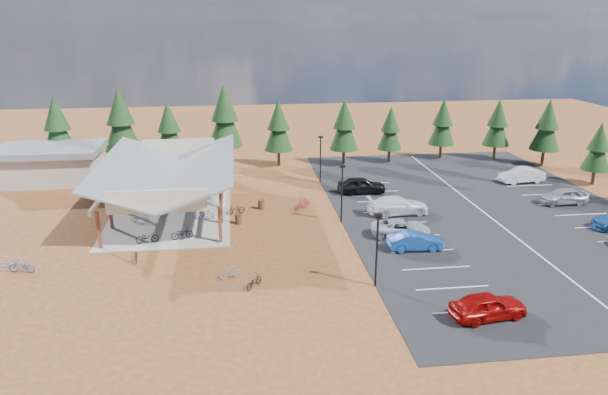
# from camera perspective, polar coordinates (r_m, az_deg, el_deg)

# --- Properties ---
(ground) EXTENTS (140.00, 140.00, 0.00)m
(ground) POSITION_cam_1_polar(r_m,az_deg,el_deg) (45.18, -1.84, -3.78)
(ground) COLOR #5F2E19
(ground) RESTS_ON ground
(asphalt_lot) EXTENTS (27.00, 44.00, 0.04)m
(asphalt_lot) POSITION_cam_1_polar(r_m,az_deg,el_deg) (52.75, 18.27, -1.39)
(asphalt_lot) COLOR black
(asphalt_lot) RESTS_ON ground
(concrete_pad) EXTENTS (10.60, 18.60, 0.10)m
(concrete_pad) POSITION_cam_1_polar(r_m,az_deg,el_deg) (51.92, -13.64, -1.24)
(concrete_pad) COLOR gray
(concrete_pad) RESTS_ON ground
(bike_pavilion) EXTENTS (11.65, 19.40, 4.97)m
(bike_pavilion) POSITION_cam_1_polar(r_m,az_deg,el_deg) (50.81, -13.96, 2.77)
(bike_pavilion) COLOR brown
(bike_pavilion) RESTS_ON concrete_pad
(outbuilding) EXTENTS (11.00, 7.00, 3.90)m
(outbuilding) POSITION_cam_1_polar(r_m,az_deg,el_deg) (64.75, -25.18, 3.23)
(outbuilding) COLOR #ADA593
(outbuilding) RESTS_ON ground
(lamp_post_0) EXTENTS (0.50, 0.25, 5.14)m
(lamp_post_0) POSITION_cam_1_polar(r_m,az_deg,el_deg) (35.76, 7.69, -4.97)
(lamp_post_0) COLOR black
(lamp_post_0) RESTS_ON ground
(lamp_post_1) EXTENTS (0.50, 0.25, 5.14)m
(lamp_post_1) POSITION_cam_1_polar(r_m,az_deg,el_deg) (46.71, 4.01, 0.83)
(lamp_post_1) COLOR black
(lamp_post_1) RESTS_ON ground
(lamp_post_2) EXTENTS (0.50, 0.25, 5.14)m
(lamp_post_2) POSITION_cam_1_polar(r_m,az_deg,el_deg) (58.08, 1.74, 4.39)
(lamp_post_2) COLOR black
(lamp_post_2) RESTS_ON ground
(trash_bin_0) EXTENTS (0.60, 0.60, 0.90)m
(trash_bin_0) POSITION_cam_1_polar(r_m,az_deg,el_deg) (47.35, -6.92, -2.26)
(trash_bin_0) COLOR #4B2E1B
(trash_bin_0) RESTS_ON ground
(trash_bin_1) EXTENTS (0.60, 0.60, 0.90)m
(trash_bin_1) POSITION_cam_1_polar(r_m,az_deg,el_deg) (50.80, -4.52, -0.72)
(trash_bin_1) COLOR #4B2E1B
(trash_bin_1) RESTS_ON ground
(pine_0) EXTENTS (3.78, 3.78, 8.80)m
(pine_0) POSITION_cam_1_polar(r_m,az_deg,el_deg) (67.99, -24.56, 6.88)
(pine_0) COLOR #382314
(pine_0) RESTS_ON ground
(pine_1) EXTENTS (4.11, 4.11, 9.58)m
(pine_1) POSITION_cam_1_polar(r_m,az_deg,el_deg) (66.30, -18.75, 7.74)
(pine_1) COLOR #382314
(pine_1) RESTS_ON ground
(pine_2) EXTENTS (3.44, 3.44, 8.01)m
(pine_2) POSITION_cam_1_polar(r_m,az_deg,el_deg) (64.96, -14.03, 7.09)
(pine_2) COLOR #382314
(pine_2) RESTS_ON ground
(pine_3) EXTENTS (4.15, 4.15, 9.67)m
(pine_3) POSITION_cam_1_polar(r_m,az_deg,el_deg) (65.50, -8.36, 8.44)
(pine_3) COLOR #382314
(pine_3) RESTS_ON ground
(pine_4) EXTENTS (3.43, 3.43, 7.99)m
(pine_4) POSITION_cam_1_polar(r_m,az_deg,el_deg) (64.63, -2.72, 7.55)
(pine_4) COLOR #382314
(pine_4) RESTS_ON ground
(pine_5) EXTENTS (3.45, 3.45, 8.05)m
(pine_5) POSITION_cam_1_polar(r_m,az_deg,el_deg) (65.09, 4.26, 7.63)
(pine_5) COLOR #382314
(pine_5) RESTS_ON ground
(pine_6) EXTENTS (2.98, 2.98, 6.94)m
(pine_6) POSITION_cam_1_polar(r_m,az_deg,el_deg) (67.07, 9.07, 7.18)
(pine_6) COLOR #382314
(pine_6) RESTS_ON ground
(pine_7) EXTENTS (3.27, 3.27, 7.62)m
(pine_7) POSITION_cam_1_polar(r_m,az_deg,el_deg) (70.30, 14.39, 7.70)
(pine_7) COLOR #382314
(pine_7) RESTS_ON ground
(pine_8) EXTENTS (3.28, 3.28, 7.63)m
(pine_8) POSITION_cam_1_polar(r_m,az_deg,el_deg) (71.72, 19.70, 7.41)
(pine_8) COLOR #382314
(pine_8) RESTS_ON ground
(pine_12) EXTENTS (2.89, 2.89, 6.74)m
(pine_12) POSITION_cam_1_polar(r_m,az_deg,el_deg) (65.03, 28.57, 4.69)
(pine_12) COLOR #382314
(pine_12) RESTS_ON ground
(pine_13) EXTENTS (3.46, 3.46, 8.05)m
(pine_13) POSITION_cam_1_polar(r_m,az_deg,el_deg) (70.81, 24.23, 6.95)
(pine_13) COLOR #382314
(pine_13) RESTS_ON ground
(bike_0) EXTENTS (1.85, 0.95, 0.93)m
(bike_0) POSITION_cam_1_polar(r_m,az_deg,el_deg) (44.68, -16.19, -4.02)
(bike_0) COLOR black
(bike_0) RESTS_ON concrete_pad
(bike_1) EXTENTS (1.55, 0.60, 0.91)m
(bike_1) POSITION_cam_1_polar(r_m,az_deg,el_deg) (49.34, -16.87, -1.95)
(bike_1) COLOR #94989C
(bike_1) RESTS_ON concrete_pad
(bike_2) EXTENTS (2.00, 1.06, 1.00)m
(bike_2) POSITION_cam_1_polar(r_m,az_deg,el_deg) (52.13, -14.73, -0.61)
(bike_2) COLOR navy
(bike_2) RESTS_ON concrete_pad
(bike_3) EXTENTS (1.54, 0.52, 0.91)m
(bike_3) POSITION_cam_1_polar(r_m,az_deg,el_deg) (57.23, -16.44, 0.89)
(bike_3) COLOR maroon
(bike_3) RESTS_ON concrete_pad
(bike_4) EXTENTS (1.87, 1.01, 0.93)m
(bike_4) POSITION_cam_1_polar(r_m,az_deg,el_deg) (44.75, -12.72, -3.69)
(bike_4) COLOR black
(bike_4) RESTS_ON concrete_pad
(bike_5) EXTENTS (1.64, 0.47, 0.99)m
(bike_5) POSITION_cam_1_polar(r_m,az_deg,el_deg) (48.54, -10.42, -1.73)
(bike_5) COLOR gray
(bike_5) RESTS_ON concrete_pad
(bike_6) EXTENTS (1.75, 0.70, 0.90)m
(bike_6) POSITION_cam_1_polar(r_m,az_deg,el_deg) (52.71, -10.57, -0.15)
(bike_6) COLOR navy
(bike_6) RESTS_ON concrete_pad
(bike_7) EXTENTS (1.62, 0.50, 0.97)m
(bike_7) POSITION_cam_1_polar(r_m,az_deg,el_deg) (57.42, -11.97, 1.34)
(bike_7) COLOR maroon
(bike_7) RESTS_ON concrete_pad
(bike_8) EXTENTS (0.79, 1.60, 0.80)m
(bike_8) POSITION_cam_1_polar(r_m,az_deg,el_deg) (41.93, -17.26, -5.88)
(bike_8) COLOR black
(bike_8) RESTS_ON ground
(bike_9) EXTENTS (1.88, 1.22, 1.10)m
(bike_9) POSITION_cam_1_polar(r_m,az_deg,el_deg) (43.92, -28.34, -6.02)
(bike_9) COLOR gray
(bike_9) RESTS_ON ground
(bike_10) EXTENTS (1.92, 0.99, 0.96)m
(bike_10) POSITION_cam_1_polar(r_m,az_deg,el_deg) (43.10, -27.58, -6.45)
(bike_10) COLOR #22458E
(bike_10) RESTS_ON ground
(bike_12) EXTENTS (1.45, 1.68, 0.87)m
(bike_12) POSITION_cam_1_polar(r_m,az_deg,el_deg) (36.49, -5.28, -8.78)
(bike_12) COLOR black
(bike_12) RESTS_ON ground
(bike_13) EXTENTS (1.60, 0.82, 0.93)m
(bike_13) POSITION_cam_1_polar(r_m,az_deg,el_deg) (37.83, -7.69, -7.80)
(bike_13) COLOR gray
(bike_13) RESTS_ON ground
(bike_15) EXTENTS (1.72, 1.58, 1.10)m
(bike_15) POSITION_cam_1_polar(r_m,az_deg,el_deg) (50.46, -0.21, -0.67)
(bike_15) COLOR maroon
(bike_15) RESTS_ON ground
(bike_16) EXTENTS (1.91, 1.36, 0.95)m
(bike_16) POSITION_cam_1_polar(r_m,az_deg,el_deg) (49.67, -7.21, -1.23)
(bike_16) COLOR black
(bike_16) RESTS_ON ground
(car_0) EXTENTS (4.84, 2.48, 1.58)m
(car_0) POSITION_cam_1_polar(r_m,az_deg,el_deg) (34.51, 18.79, -10.74)
(car_0) COLOR #900705
(car_0) RESTS_ON asphalt_lot
(car_1) EXTENTS (4.27, 1.60, 1.39)m
(car_1) POSITION_cam_1_polar(r_m,az_deg,el_deg) (42.63, 11.61, -4.50)
(car_1) COLOR #154191
(car_1) RESTS_ON asphalt_lot
(car_2) EXTENTS (5.02, 2.63, 1.35)m
(car_2) POSITION_cam_1_polar(r_m,az_deg,el_deg) (45.02, 10.15, -3.17)
(car_2) COLOR #A8A9B1
(car_2) RESTS_ON asphalt_lot
(car_3) EXTENTS (5.65, 2.53, 1.61)m
(car_3) POSITION_cam_1_polar(r_m,az_deg,el_deg) (49.91, 9.88, -0.82)
(car_3) COLOR silver
(car_3) RESTS_ON asphalt_lot
(car_4) EXTENTS (4.88, 2.01, 1.65)m
(car_4) POSITION_cam_1_polar(r_m,az_deg,el_deg) (55.33, 6.07, 1.30)
(car_4) COLOR black
(car_4) RESTS_ON asphalt_lot
(car_8) EXTENTS (4.61, 1.94, 1.56)m
(car_8) POSITION_cam_1_polar(r_m,az_deg,el_deg) (57.44, 25.61, 0.14)
(car_8) COLOR gray
(car_8) RESTS_ON asphalt_lot
(car_9) EXTENTS (5.02, 2.18, 1.61)m
(car_9) POSITION_cam_1_polar(r_m,az_deg,el_deg) (63.19, 21.93, 2.20)
(car_9) COLOR silver
(car_9) RESTS_ON asphalt_lot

